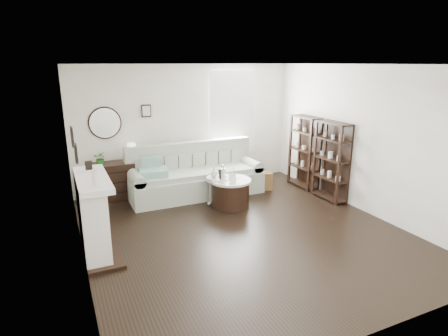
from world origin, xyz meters
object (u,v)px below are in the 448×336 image
sofa (195,178)px  dresser (117,181)px  drum_table (231,193)px  pedestal_table (218,179)px

sofa → dresser: (-1.55, 0.38, 0.03)m
sofa → drum_table: size_ratio=3.52×
sofa → pedestal_table: (0.19, -0.81, 0.17)m
dresser → sofa: bearing=-13.9°
dresser → drum_table: dresser is taller
dresser → drum_table: 2.37m
dresser → pedestal_table: bearing=-34.3°
dresser → pedestal_table: (1.75, -1.19, 0.15)m
sofa → dresser: size_ratio=2.42×
sofa → dresser: bearing=166.1°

